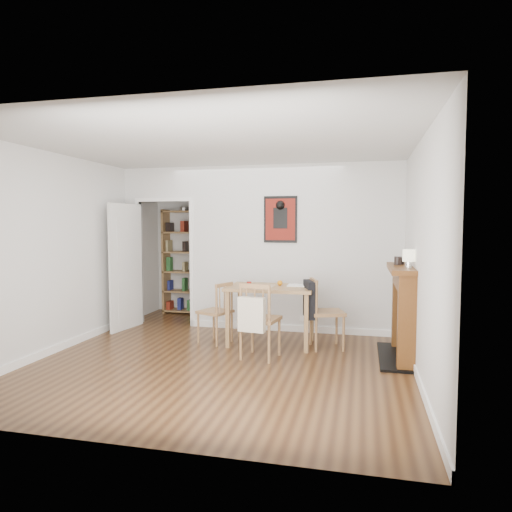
% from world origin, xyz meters
% --- Properties ---
extents(ground, '(5.20, 5.20, 0.00)m').
position_xyz_m(ground, '(0.00, 0.00, 0.00)').
color(ground, brown).
rests_on(ground, ground).
extents(room_shell, '(5.20, 5.20, 5.20)m').
position_xyz_m(room_shell, '(0.10, 1.34, 1.30)').
color(room_shell, silver).
rests_on(room_shell, ground).
extents(dining_table, '(1.20, 0.76, 0.82)m').
position_xyz_m(dining_table, '(0.42, 0.54, 0.72)').
color(dining_table, '#A4834C').
rests_on(dining_table, ground).
extents(chair_left, '(0.56, 0.56, 0.87)m').
position_xyz_m(chair_left, '(-0.37, 0.43, 0.43)').
color(chair_left, '#987447').
rests_on(chair_left, ground).
extents(chair_right, '(0.65, 0.60, 0.95)m').
position_xyz_m(chair_right, '(1.17, 0.51, 0.49)').
color(chair_right, '#987447').
rests_on(chair_right, ground).
extents(chair_front, '(0.55, 0.60, 0.96)m').
position_xyz_m(chair_front, '(0.41, -0.15, 0.49)').
color(chair_front, '#987447').
rests_on(chair_front, ground).
extents(bookshelf, '(0.82, 0.33, 1.95)m').
position_xyz_m(bookshelf, '(-1.62, 2.40, 0.96)').
color(bookshelf, '#A4834C').
rests_on(bookshelf, ground).
extents(fireplace, '(0.45, 1.25, 1.16)m').
position_xyz_m(fireplace, '(2.16, 0.25, 0.62)').
color(fireplace, brown).
rests_on(fireplace, ground).
extents(red_glass, '(0.06, 0.06, 0.08)m').
position_xyz_m(red_glass, '(0.14, 0.37, 0.86)').
color(red_glass, maroon).
rests_on(red_glass, dining_table).
extents(orange_fruit, '(0.07, 0.07, 0.07)m').
position_xyz_m(orange_fruit, '(0.52, 0.63, 0.85)').
color(orange_fruit, orange).
rests_on(orange_fruit, dining_table).
extents(placemat, '(0.40, 0.30, 0.00)m').
position_xyz_m(placemat, '(0.26, 0.56, 0.82)').
color(placemat, beige).
rests_on(placemat, dining_table).
extents(notebook, '(0.33, 0.25, 0.02)m').
position_xyz_m(notebook, '(0.80, 0.65, 0.82)').
color(notebook, white).
rests_on(notebook, dining_table).
extents(mantel_lamp, '(0.14, 0.14, 0.22)m').
position_xyz_m(mantel_lamp, '(2.18, -0.04, 1.30)').
color(mantel_lamp, silver).
rests_on(mantel_lamp, fireplace).
extents(ceramic_jar_a, '(0.09, 0.09, 0.11)m').
position_xyz_m(ceramic_jar_a, '(2.08, 0.40, 1.21)').
color(ceramic_jar_a, black).
rests_on(ceramic_jar_a, fireplace).
extents(ceramic_jar_b, '(0.08, 0.08, 0.10)m').
position_xyz_m(ceramic_jar_b, '(2.13, 0.50, 1.21)').
color(ceramic_jar_b, black).
rests_on(ceramic_jar_b, fireplace).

